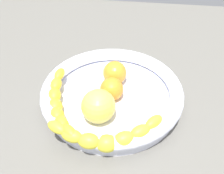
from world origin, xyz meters
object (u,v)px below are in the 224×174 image
object	(u,v)px
fruit_bowl	(112,94)
orange_front	(116,73)
banana_draped_right	(58,104)
banana_draped_left	(107,136)
apple_yellow	(98,106)
orange_mid_left	(113,89)

from	to	relation	value
fruit_bowl	orange_front	xyz separation A→B (cm)	(-0.40, -5.50, 2.40)
fruit_bowl	banana_draped_right	distance (cm)	13.49
banana_draped_left	apple_yellow	distance (cm)	7.68
banana_draped_right	orange_mid_left	xyz separation A→B (cm)	(-11.69, -6.25, 0.23)
fruit_bowl	banana_draped_right	world-z (taller)	banana_draped_right
apple_yellow	banana_draped_left	bearing A→B (deg)	111.69
banana_draped_right	orange_front	world-z (taller)	orange_front
fruit_bowl	apple_yellow	world-z (taller)	apple_yellow
fruit_bowl	orange_mid_left	size ratio (longest dim) A/B	6.12
banana_draped_left	orange_front	distance (cm)	20.16
banana_draped_left	orange_front	world-z (taller)	orange_front
fruit_bowl	banana_draped_left	bearing A→B (deg)	93.00
banana_draped_left	orange_front	bearing A→B (deg)	-88.96
orange_front	apple_yellow	size ratio (longest dim) A/B	0.79
orange_front	apple_yellow	world-z (taller)	apple_yellow
fruit_bowl	orange_mid_left	distance (cm)	2.25
orange_mid_left	fruit_bowl	bearing A→B (deg)	-69.45
fruit_bowl	orange_front	distance (cm)	6.01
banana_draped_left	orange_mid_left	size ratio (longest dim) A/B	4.34
orange_mid_left	apple_yellow	size ratio (longest dim) A/B	0.74
fruit_bowl	banana_draped_right	bearing A→B (deg)	30.58
fruit_bowl	apple_yellow	size ratio (longest dim) A/B	4.51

